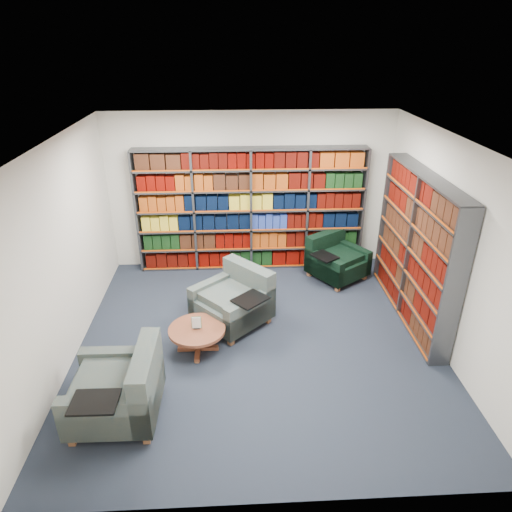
{
  "coord_description": "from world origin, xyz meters",
  "views": [
    {
      "loc": [
        -0.31,
        -5.29,
        3.94
      ],
      "look_at": [
        0.0,
        0.6,
        1.05
      ],
      "focal_mm": 32.0,
      "sensor_mm": 36.0,
      "label": 1
    }
  ],
  "objects_px": {
    "chair_green_right": "(334,260)",
    "coffee_table": "(197,333)",
    "chair_teal_left": "(236,301)",
    "chair_teal_front": "(123,391)"
  },
  "relations": [
    {
      "from": "chair_green_right",
      "to": "chair_teal_front",
      "type": "relative_size",
      "value": 1.03
    },
    {
      "from": "chair_teal_left",
      "to": "chair_green_right",
      "type": "height_order",
      "value": "chair_teal_left"
    },
    {
      "from": "coffee_table",
      "to": "chair_teal_front",
      "type": "bearing_deg",
      "value": -122.94
    },
    {
      "from": "chair_green_right",
      "to": "chair_teal_left",
      "type": "bearing_deg",
      "value": -142.99
    },
    {
      "from": "chair_green_right",
      "to": "coffee_table",
      "type": "height_order",
      "value": "chair_green_right"
    },
    {
      "from": "chair_green_right",
      "to": "coffee_table",
      "type": "distance_m",
      "value": 3.08
    },
    {
      "from": "chair_green_right",
      "to": "chair_teal_front",
      "type": "distance_m",
      "value": 4.41
    },
    {
      "from": "chair_teal_left",
      "to": "chair_teal_front",
      "type": "bearing_deg",
      "value": -124.62
    },
    {
      "from": "chair_green_right",
      "to": "coffee_table",
      "type": "xyz_separation_m",
      "value": [
        -2.3,
        -2.04,
        -0.02
      ]
    },
    {
      "from": "coffee_table",
      "to": "chair_green_right",
      "type": "bearing_deg",
      "value": 41.56
    }
  ]
}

